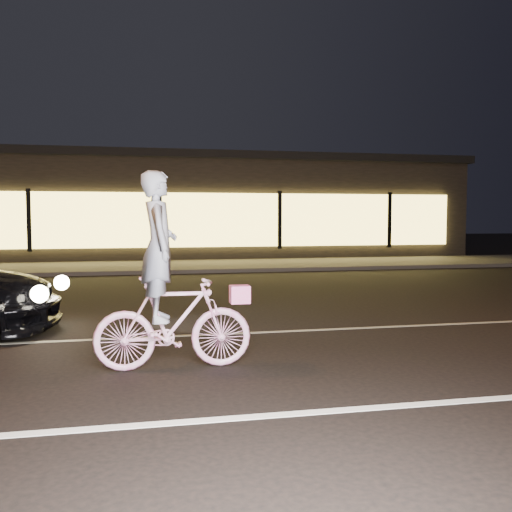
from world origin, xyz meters
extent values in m
plane|color=black|center=(0.00, 0.00, 0.00)|extent=(90.00, 90.00, 0.00)
cube|color=silver|center=(0.00, -1.50, 0.00)|extent=(60.00, 0.12, 0.01)
cube|color=gray|center=(0.00, 2.00, 0.00)|extent=(60.00, 0.10, 0.01)
cube|color=#383533|center=(0.00, 13.00, 0.06)|extent=(30.00, 4.00, 0.12)
cube|color=black|center=(0.00, 19.00, 2.00)|extent=(25.00, 8.00, 4.00)
cube|color=black|center=(0.00, 19.00, 4.05)|extent=(25.40, 8.40, 0.30)
cube|color=#FFD959|center=(0.00, 14.90, 1.60)|extent=(23.00, 0.15, 2.00)
cube|color=black|center=(-4.50, 14.82, 1.60)|extent=(0.15, 0.08, 2.20)
cube|color=black|center=(0.00, 14.82, 1.60)|extent=(0.15, 0.08, 2.20)
cube|color=black|center=(4.50, 14.82, 1.60)|extent=(0.15, 0.08, 2.20)
cube|color=black|center=(9.00, 14.82, 1.60)|extent=(0.15, 0.08, 2.20)
imported|color=#EC4DA1|center=(-0.51, 0.22, 0.54)|extent=(1.78, 0.50, 1.07)
imported|color=white|center=(-0.66, 0.22, 1.40)|extent=(0.40, 0.61, 1.68)
cube|color=#FF4B99|center=(0.26, 0.22, 0.84)|extent=(0.22, 0.18, 0.20)
sphere|color=#FFF2BF|center=(-2.08, 3.35, 0.67)|extent=(0.24, 0.24, 0.24)
sphere|color=#FFF2BF|center=(-2.22, 2.02, 0.67)|extent=(0.24, 0.24, 0.24)
camera|label=1|loc=(-0.93, -6.22, 1.74)|focal=40.00mm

